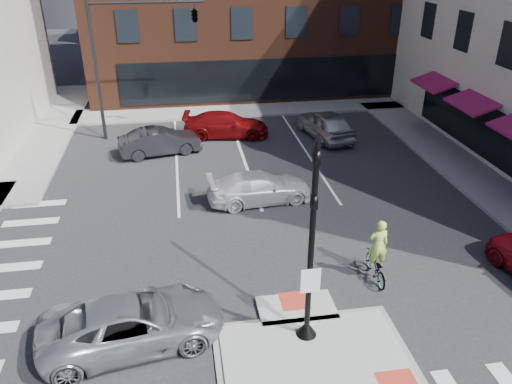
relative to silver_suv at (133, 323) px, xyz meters
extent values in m
plane|color=#28282B|center=(4.89, -0.98, -0.71)|extent=(120.00, 120.00, 0.00)
cube|color=gray|center=(4.89, -1.48, -0.68)|extent=(5.40, 3.60, 0.06)
cube|color=#A8A8A3|center=(4.89, -1.48, -0.65)|extent=(5.00, 3.20, 0.12)
cube|color=#A8A8A3|center=(4.89, 0.62, -0.65)|extent=(2.40, 1.40, 0.12)
cube|color=red|center=(6.79, -2.68, -0.59)|extent=(1.00, 0.80, 0.01)
cube|color=red|center=(4.89, 0.92, -0.59)|extent=(0.90, 0.90, 0.01)
cube|color=gray|center=(-6.11, 19.02, -0.64)|extent=(3.00, 20.00, 0.15)
cube|color=gray|center=(15.69, 9.02, -0.64)|extent=(3.00, 24.00, 0.15)
cube|color=gray|center=(7.89, 21.02, -0.64)|extent=(26.00, 3.00, 0.15)
cube|color=black|center=(7.89, 22.02, 1.09)|extent=(20.00, 0.12, 2.80)
cube|color=black|center=(16.89, 9.02, 0.99)|extent=(0.12, 16.00, 2.60)
cube|color=#A41556|center=(16.19, 9.02, 2.34)|extent=(1.46, 3.00, 0.58)
cube|color=#A41556|center=(16.19, 15.02, 2.34)|extent=(1.46, 3.00, 0.58)
cone|color=black|center=(4.89, -0.58, -0.37)|extent=(0.60, 0.60, 0.45)
cylinder|color=black|center=(4.89, -0.58, 2.49)|extent=(0.16, 0.16, 5.80)
cube|color=white|center=(4.89, -0.70, 1.39)|extent=(0.55, 0.04, 0.75)
imported|color=black|center=(4.89, -0.58, 4.59)|extent=(0.18, 0.22, 1.10)
imported|color=black|center=(4.89, -0.58, 3.39)|extent=(0.18, 0.22, 1.10)
cylinder|color=black|center=(-2.61, 17.02, 3.29)|extent=(0.20, 0.20, 8.00)
cylinder|color=black|center=(0.39, 17.02, 6.69)|extent=(6.00, 0.14, 0.14)
imported|color=black|center=(2.89, 17.02, 6.09)|extent=(0.48, 2.24, 0.90)
imported|color=#B4B8BC|center=(0.00, 0.00, 0.00)|extent=(5.46, 3.19, 1.43)
imported|color=silver|center=(4.94, 7.99, -0.05)|extent=(4.72, 2.28, 1.33)
imported|color=#27272C|center=(0.58, 14.18, -0.01)|extent=(4.51, 2.33, 1.42)
imported|color=#B5B8BD|center=(10.01, 15.25, 0.10)|extent=(2.68, 5.01, 1.62)
imported|color=maroon|center=(4.34, 16.33, 0.00)|extent=(5.15, 2.70, 1.42)
imported|color=#3F3F44|center=(7.89, 1.82, -0.24)|extent=(0.69, 1.81, 0.94)
imported|color=#C1EC53|center=(7.89, 1.82, 0.64)|extent=(0.67, 0.46, 1.80)
camera|label=1|loc=(1.72, -11.24, 9.61)|focal=35.00mm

